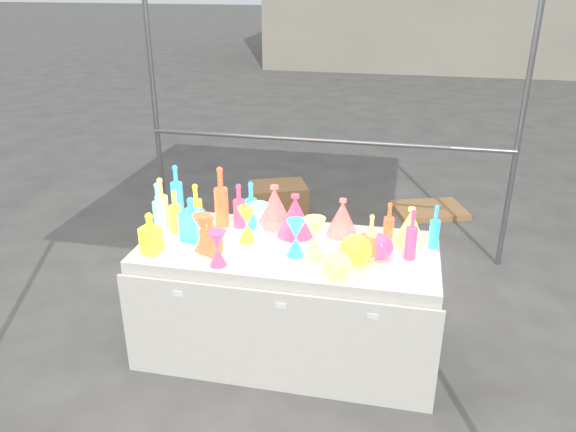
% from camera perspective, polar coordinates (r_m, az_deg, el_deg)
% --- Properties ---
extents(ground, '(80.00, 80.00, 0.00)m').
position_cam_1_polar(ground, '(3.80, 0.00, -13.23)').
color(ground, slate).
rests_on(ground, ground).
extents(display_table, '(1.84, 0.83, 0.75)m').
position_cam_1_polar(display_table, '(3.58, -0.03, -8.53)').
color(display_table, silver).
rests_on(display_table, ground).
extents(cardboard_box_closed, '(0.64, 0.57, 0.39)m').
position_cam_1_polar(cardboard_box_closed, '(5.49, -1.03, 1.28)').
color(cardboard_box_closed, '#B0804F').
rests_on(cardboard_box_closed, ground).
extents(cardboard_box_flat, '(0.82, 0.70, 0.06)m').
position_cam_1_polar(cardboard_box_flat, '(5.94, 14.15, 0.59)').
color(cardboard_box_flat, '#B0804F').
rests_on(cardboard_box_flat, ground).
extents(bottle_0, '(0.10, 0.10, 0.30)m').
position_cam_1_polar(bottle_0, '(3.66, -9.32, 1.05)').
color(bottle_0, '#E24315').
rests_on(bottle_0, display_table).
extents(bottle_1, '(0.11, 0.11, 0.34)m').
position_cam_1_polar(bottle_1, '(3.89, -11.26, 2.69)').
color(bottle_1, '#1A9135').
rests_on(bottle_1, display_table).
extents(bottle_2, '(0.10, 0.10, 0.40)m').
position_cam_1_polar(bottle_2, '(3.63, -6.83, 1.95)').
color(bottle_2, orange).
rests_on(bottle_2, display_table).
extents(bottle_3, '(0.09, 0.09, 0.30)m').
position_cam_1_polar(bottle_3, '(3.62, -5.00, 1.06)').
color(bottle_3, '#2034BE').
rests_on(bottle_3, display_table).
extents(bottle_4, '(0.09, 0.09, 0.34)m').
position_cam_1_polar(bottle_4, '(3.68, -12.72, 1.31)').
color(bottle_4, teal).
rests_on(bottle_4, display_table).
extents(bottle_5, '(0.08, 0.08, 0.35)m').
position_cam_1_polar(bottle_5, '(3.58, -13.00, 0.69)').
color(bottle_5, '#C2267F').
rests_on(bottle_5, display_table).
extents(bottle_6, '(0.08, 0.08, 0.28)m').
position_cam_1_polar(bottle_6, '(3.61, -11.36, 0.48)').
color(bottle_6, '#E24315').
rests_on(bottle_6, display_table).
extents(bottle_7, '(0.09, 0.09, 0.32)m').
position_cam_1_polar(bottle_7, '(3.58, -3.76, 1.06)').
color(bottle_7, '#1A9135').
rests_on(bottle_7, display_table).
extents(decanter_0, '(0.12, 0.12, 0.25)m').
position_cam_1_polar(decanter_0, '(3.38, -13.80, -1.68)').
color(decanter_0, '#E24315').
rests_on(decanter_0, display_table).
extents(decanter_1, '(0.12, 0.12, 0.25)m').
position_cam_1_polar(decanter_1, '(3.30, -7.85, -1.87)').
color(decanter_1, orange).
rests_on(decanter_1, display_table).
extents(decanter_2, '(0.14, 0.14, 0.28)m').
position_cam_1_polar(decanter_2, '(3.48, -9.75, -0.29)').
color(decanter_2, '#1A9135').
rests_on(decanter_2, display_table).
extents(hourglass_0, '(0.13, 0.13, 0.23)m').
position_cam_1_polar(hourglass_0, '(3.36, -8.64, -1.68)').
color(hourglass_0, orange).
rests_on(hourglass_0, display_table).
extents(hourglass_1, '(0.12, 0.12, 0.21)m').
position_cam_1_polar(hourglass_1, '(3.18, -7.16, -3.30)').
color(hourglass_1, '#2034BE').
rests_on(hourglass_1, display_table).
extents(hourglass_2, '(0.13, 0.13, 0.25)m').
position_cam_1_polar(hourglass_2, '(3.22, 2.70, -2.28)').
color(hourglass_2, teal).
rests_on(hourglass_2, display_table).
extents(hourglass_3, '(0.14, 0.14, 0.24)m').
position_cam_1_polar(hourglass_3, '(3.44, -3.01, -0.60)').
color(hourglass_3, '#C2267F').
rests_on(hourglass_3, display_table).
extents(hourglass_4, '(0.15, 0.15, 0.23)m').
position_cam_1_polar(hourglass_4, '(3.43, -4.18, -0.85)').
color(hourglass_4, '#E24315').
rests_on(hourglass_4, display_table).
extents(hourglass_5, '(0.12, 0.12, 0.22)m').
position_cam_1_polar(hourglass_5, '(3.25, 0.80, -2.24)').
color(hourglass_5, '#1A9135').
rests_on(hourglass_5, display_table).
extents(globe_0, '(0.21, 0.21, 0.15)m').
position_cam_1_polar(globe_0, '(3.21, 6.88, -3.56)').
color(globe_0, '#E24315').
rests_on(globe_0, display_table).
extents(globe_1, '(0.16, 0.16, 0.13)m').
position_cam_1_polar(globe_1, '(3.06, 5.05, -5.10)').
color(globe_1, teal).
rests_on(globe_1, display_table).
extents(globe_2, '(0.18, 0.18, 0.14)m').
position_cam_1_polar(globe_2, '(3.27, 7.86, -3.21)').
color(globe_2, orange).
rests_on(globe_2, display_table).
extents(globe_3, '(0.18, 0.18, 0.13)m').
position_cam_1_polar(globe_3, '(3.29, 9.29, -3.17)').
color(globe_3, '#2034BE').
rests_on(globe_3, display_table).
extents(lampshade_0, '(0.27, 0.27, 0.28)m').
position_cam_1_polar(lampshade_0, '(3.63, -1.39, 1.05)').
color(lampshade_0, gold).
rests_on(lampshade_0, display_table).
extents(lampshade_1, '(0.22, 0.22, 0.24)m').
position_cam_1_polar(lampshade_1, '(3.52, 5.54, -0.10)').
color(lampshade_1, gold).
rests_on(lampshade_1, display_table).
extents(lampshade_2, '(0.24, 0.24, 0.27)m').
position_cam_1_polar(lampshade_2, '(3.50, 0.73, 0.10)').
color(lampshade_2, '#2034BE').
rests_on(lampshade_2, display_table).
extents(lampshade_3, '(0.24, 0.24, 0.23)m').
position_cam_1_polar(lampshade_3, '(3.49, 12.33, -0.92)').
color(lampshade_3, teal).
rests_on(lampshade_3, display_table).
extents(bottle_8, '(0.07, 0.07, 0.28)m').
position_cam_1_polar(bottle_8, '(3.45, 14.69, -1.05)').
color(bottle_8, '#1A9135').
rests_on(bottle_8, display_table).
extents(bottle_9, '(0.08, 0.08, 0.27)m').
position_cam_1_polar(bottle_9, '(3.43, 10.20, -0.77)').
color(bottle_9, orange).
rests_on(bottle_9, display_table).
extents(bottle_10, '(0.07, 0.07, 0.31)m').
position_cam_1_polar(bottle_10, '(3.28, 12.44, -1.84)').
color(bottle_10, '#2034BE').
rests_on(bottle_10, display_table).
extents(bottle_11, '(0.07, 0.07, 0.27)m').
position_cam_1_polar(bottle_11, '(3.25, 8.42, -2.07)').
color(bottle_11, teal).
rests_on(bottle_11, display_table).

